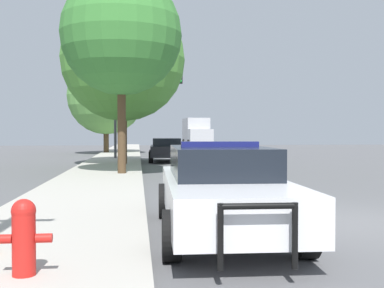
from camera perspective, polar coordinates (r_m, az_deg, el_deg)
name	(u,v)px	position (r m, az deg, el deg)	size (l,w,h in m)	color
ground_plane	(343,223)	(9.41, 17.44, -8.92)	(110.00, 110.00, 0.00)	#565659
sidewalk_left	(60,225)	(8.72, -15.38, -9.29)	(3.00, 110.00, 0.13)	#ADA89E
police_car	(221,188)	(7.98, 3.50, -5.17)	(2.13, 5.34, 1.52)	white
fire_hydrant	(24,235)	(5.56, -19.31, -10.12)	(0.60, 0.26, 0.83)	red
traffic_light	(142,93)	(29.41, -6.00, 6.05)	(4.15, 0.35, 5.58)	#424247
car_background_midblock	(166,149)	(27.48, -3.05, -0.62)	(2.11, 4.36, 1.35)	black
box_truck	(197,132)	(51.25, 0.54, 1.40)	(2.72, 6.89, 3.20)	#B7B7BC
tree_sidewalk_mid	(123,59)	(24.19, -8.17, 9.91)	(6.09, 6.09, 8.19)	#4C3823
tree_sidewalk_far	(106,96)	(38.01, -10.16, 5.63)	(5.97, 5.97, 7.37)	#4C3823
tree_sidewalk_near	(121,35)	(18.73, -8.37, 12.68)	(4.57, 4.57, 7.52)	#4C3823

